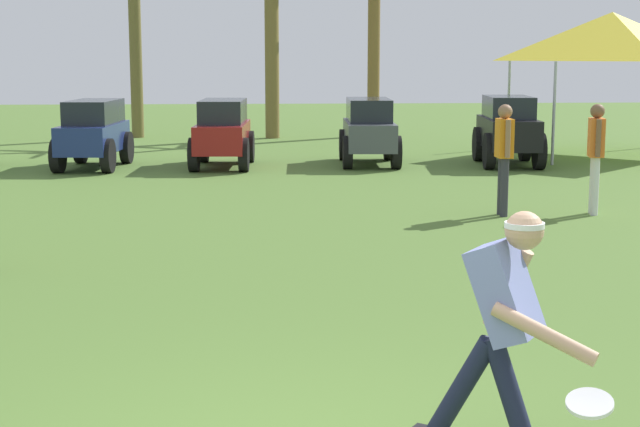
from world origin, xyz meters
TOP-DOWN VIEW (x-y plane):
  - frisbee_thrower at (1.09, 0.28)m, footprint 0.86×0.84m
  - frisbee_in_flight at (1.43, -0.19)m, footprint 0.32×0.32m
  - teammate_midfield at (3.24, 8.56)m, footprint 0.21×0.49m
  - teammate_deep at (4.55, 8.58)m, footprint 0.27×0.50m
  - parked_car_slot_b at (-3.42, 14.90)m, footprint 1.34×2.48m
  - parked_car_slot_c at (-0.86, 14.92)m, footprint 1.29×2.46m
  - parked_car_slot_d at (2.13, 15.16)m, footprint 1.25×2.44m
  - parked_car_slot_e at (4.94, 14.80)m, footprint 1.36×2.43m
  - palm_tree_left_of_centre at (-3.39, 22.10)m, footprint 3.48×3.63m
  - palm_tree_right_of_centre at (0.30, 21.65)m, footprint 3.36×3.09m
  - palm_tree_far_right at (3.06, 22.16)m, footprint 3.47×3.62m
  - event_tent at (7.64, 16.53)m, footprint 3.74×3.74m

SIDE VIEW (x-z plane):
  - frisbee_in_flight at x=1.43m, z-range 0.45..0.54m
  - parked_car_slot_b at x=-3.42m, z-range 0.05..1.39m
  - parked_car_slot_c at x=-0.86m, z-range 0.05..1.39m
  - parked_car_slot_d at x=2.13m, z-range 0.05..1.39m
  - parked_car_slot_e at x=4.94m, z-range 0.04..1.44m
  - frisbee_thrower at x=1.09m, z-range 0.09..1.51m
  - teammate_midfield at x=3.24m, z-range 0.16..1.72m
  - teammate_deep at x=4.55m, z-range 0.16..1.72m
  - event_tent at x=7.64m, z-range 1.05..4.20m
  - palm_tree_far_right at x=3.06m, z-range 0.53..6.05m
  - palm_tree_right_of_centre at x=0.30m, z-range 0.52..6.21m
  - palm_tree_left_of_centre at x=-3.39m, z-range 0.71..6.60m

